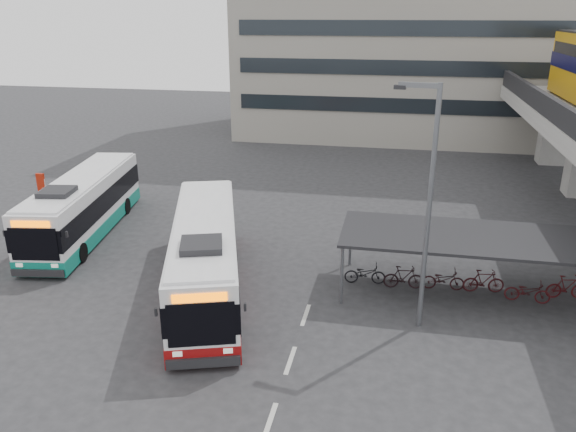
% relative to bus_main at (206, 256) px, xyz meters
% --- Properties ---
extents(ground, '(120.00, 120.00, 0.00)m').
position_rel_bus_main_xyz_m(ground, '(1.81, -1.18, -1.55)').
color(ground, '#28282B').
rests_on(ground, ground).
extents(bike_shelter, '(10.00, 4.00, 2.54)m').
position_rel_bus_main_xyz_m(bike_shelter, '(10.28, 1.82, -0.11)').
color(bike_shelter, '#595B60').
rests_on(bike_shelter, ground).
extents(road_markings, '(0.15, 7.60, 0.01)m').
position_rel_bus_main_xyz_m(road_markings, '(4.31, -4.18, -1.54)').
color(road_markings, beige).
rests_on(road_markings, ground).
extents(bus_main, '(5.81, 11.49, 3.34)m').
position_rel_bus_main_xyz_m(bus_main, '(0.00, 0.00, 0.00)').
color(bus_main, white).
rests_on(bus_main, ground).
extents(bus_teal, '(4.07, 11.18, 3.23)m').
position_rel_bus_main_xyz_m(bus_teal, '(-8.19, 4.81, -0.05)').
color(bus_teal, white).
rests_on(bus_teal, ground).
extents(pedestrian, '(0.75, 0.77, 1.79)m').
position_rel_bus_main_xyz_m(pedestrian, '(0.58, -2.78, -0.66)').
color(pedestrian, black).
rests_on(pedestrian, ground).
extents(lamp_post, '(1.54, 0.38, 8.74)m').
position_rel_bus_main_xyz_m(lamp_post, '(8.39, -1.08, 3.43)').
color(lamp_post, '#595B60').
rests_on(lamp_post, ground).
extents(sign_totem_north, '(0.49, 0.15, 2.28)m').
position_rel_bus_main_xyz_m(sign_totem_north, '(-12.31, 7.37, -0.37)').
color(sign_totem_north, '#AD1E0A').
rests_on(sign_totem_north, ground).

